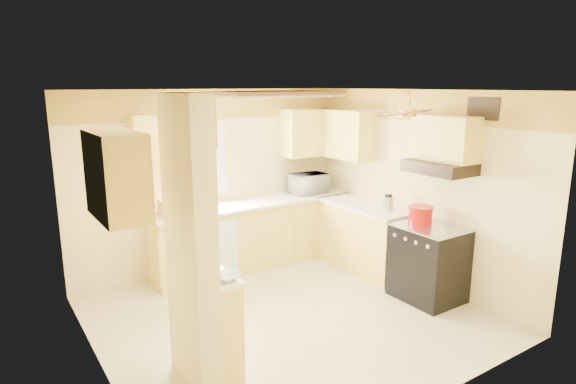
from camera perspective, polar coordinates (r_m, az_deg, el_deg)
floor at (r=5.62m, az=0.05°, el=-14.46°), size 4.00×4.00×0.00m
ceiling at (r=5.00m, az=0.06°, el=11.94°), size 4.00×4.00×0.00m
wall_back at (r=6.79m, az=-8.90°, el=1.36°), size 4.00×0.00×4.00m
wall_front at (r=3.82m, az=16.30°, el=-7.98°), size 4.00×0.00×4.00m
wall_left at (r=4.43m, az=-22.08°, el=-5.54°), size 0.00×3.80×3.80m
wall_right at (r=6.47m, az=14.93°, el=0.52°), size 0.00×3.80×3.80m
wallpaper_border at (r=6.65m, az=-9.14°, el=10.24°), size 4.00×0.02×0.40m
partition_column at (r=4.10m, az=-11.49°, el=-6.29°), size 0.20×0.70×2.50m
partition_ledge at (r=4.50m, az=-8.34°, el=-15.52°), size 0.25×0.55×0.90m
ledge_top at (r=4.30m, az=-8.54°, el=-9.98°), size 0.28×0.58×0.04m
lower_cabinets_back at (r=6.96m, az=-3.88°, el=-5.05°), size 3.00×0.60×0.90m
lower_cabinets_right at (r=6.87m, az=9.12°, el=-5.42°), size 0.60×1.40×0.90m
countertop_back at (r=6.82m, az=-3.89°, el=-1.31°), size 3.04×0.64×0.04m
countertop_right at (r=6.73m, az=9.20°, el=-1.63°), size 0.64×1.44×0.04m
dishwasher_panel at (r=6.37m, az=-8.35°, el=-7.03°), size 0.58×0.02×0.80m
window at (r=6.63m, az=-10.90°, el=3.64°), size 0.92×0.02×1.02m
upper_cab_back_left at (r=6.23m, az=-15.53°, el=5.63°), size 0.60×0.35×0.70m
upper_cab_back_right at (r=7.34m, az=2.63°, el=7.07°), size 0.90×0.35×0.70m
upper_cab_right at (r=7.14m, az=6.70°, el=6.84°), size 0.35×1.00×0.70m
upper_cab_left_wall at (r=4.09m, az=-19.65°, el=1.87°), size 0.35×0.75×0.70m
upper_cab_over_stove at (r=5.89m, az=18.20°, el=6.05°), size 0.35×0.76×0.52m
stove at (r=6.11m, az=16.32°, el=-8.02°), size 0.68×0.77×0.92m
range_hood at (r=5.86m, az=17.46°, el=2.82°), size 0.50×0.76×0.14m
poster_menu at (r=3.99m, az=-10.38°, el=2.16°), size 0.02×0.42×0.57m
poster_nashville at (r=4.15m, az=-10.03°, el=-6.69°), size 0.02×0.42×0.57m
ceiling_light_panel at (r=5.48m, az=-2.02°, el=11.53°), size 1.35×0.95×0.06m
ceiling_fan at (r=5.13m, az=13.99°, el=9.20°), size 1.15×1.15×0.26m
vent_grate at (r=5.78m, az=22.15°, el=9.13°), size 0.02×0.40×0.25m
microwave at (r=7.31m, az=2.45°, el=1.02°), size 0.55×0.38×0.30m
bowl at (r=4.18m, az=-7.20°, el=-9.92°), size 0.25×0.25×0.05m
dutch_oven at (r=6.06m, az=15.42°, el=-2.58°), size 0.31×0.31×0.20m
kettle at (r=6.43m, az=11.78°, el=-1.28°), size 0.14×0.14×0.22m
dish_rack at (r=6.28m, az=-13.54°, el=-1.98°), size 0.37×0.29×0.21m
utensil_crock at (r=6.65m, az=-9.22°, el=-1.07°), size 0.10×0.10×0.19m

